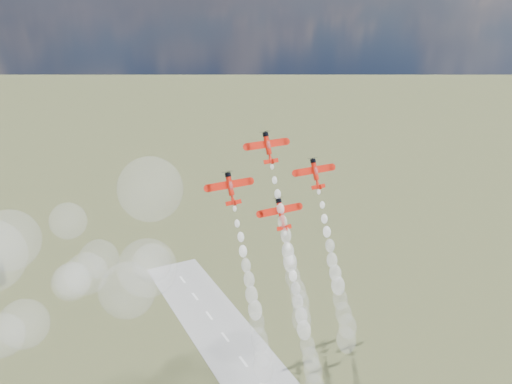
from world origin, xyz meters
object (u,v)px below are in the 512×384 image
Objects in this scene: plane_right at (315,173)px; plane_slot at (281,213)px; plane_left at (230,188)px; plane_lead at (268,147)px.

plane_slot is at bearing -163.43° from plane_right.
plane_left is at bearing 163.43° from plane_slot.
plane_slot is (14.12, -4.20, -8.95)m from plane_left.
plane_right is at bearing -16.57° from plane_lead.
plane_left is 28.24m from plane_right.
plane_left and plane_right have the same top height.
plane_right is at bearing 0.00° from plane_left.
plane_lead is 17.24m from plane_right.
plane_slot is (-14.12, -4.20, -8.95)m from plane_right.
plane_lead reaches higher than plane_slot.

